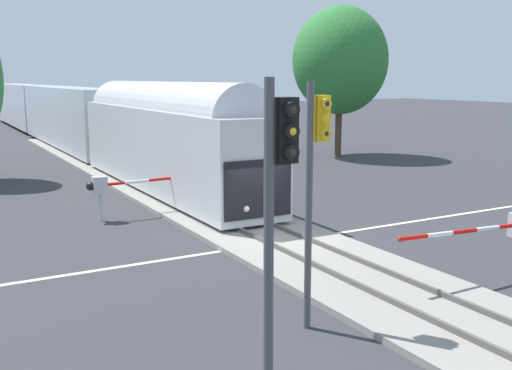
{
  "coord_description": "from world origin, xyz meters",
  "views": [
    {
      "loc": [
        -10.45,
        -17.21,
        5.65
      ],
      "look_at": [
        -0.52,
        0.55,
        2.0
      ],
      "focal_mm": 41.96,
      "sensor_mm": 36.0,
      "label": 1
    }
  ],
  "objects_px": {
    "commuter_train": "(67,114)",
    "crossing_gate_far": "(115,185)",
    "maple_right_background": "(340,60)",
    "traffic_signal_median": "(315,166)",
    "crossing_gate_near": "(508,228)",
    "traffic_signal_near_left": "(277,201)"
  },
  "relations": [
    {
      "from": "commuter_train",
      "to": "traffic_signal_median",
      "type": "xyz_separation_m",
      "value": [
        -2.99,
        -39.59,
        1.01
      ]
    },
    {
      "from": "crossing_gate_far",
      "to": "maple_right_background",
      "type": "xyz_separation_m",
      "value": [
        19.92,
        11.7,
        5.48
      ]
    },
    {
      "from": "commuter_train",
      "to": "maple_right_background",
      "type": "height_order",
      "value": "maple_right_background"
    },
    {
      "from": "crossing_gate_near",
      "to": "maple_right_background",
      "type": "distance_m",
      "value": 27.49
    },
    {
      "from": "commuter_train",
      "to": "crossing_gate_far",
      "type": "distance_m",
      "value": 27.19
    },
    {
      "from": "crossing_gate_near",
      "to": "crossing_gate_far",
      "type": "height_order",
      "value": "same"
    },
    {
      "from": "traffic_signal_median",
      "to": "traffic_signal_near_left",
      "type": "xyz_separation_m",
      "value": [
        -2.81,
        -3.02,
        0.05
      ]
    },
    {
      "from": "crossing_gate_near",
      "to": "traffic_signal_near_left",
      "type": "xyz_separation_m",
      "value": [
        -9.78,
        -3.34,
        2.39
      ]
    },
    {
      "from": "traffic_signal_median",
      "to": "traffic_signal_near_left",
      "type": "height_order",
      "value": "traffic_signal_near_left"
    },
    {
      "from": "maple_right_background",
      "to": "commuter_train",
      "type": "bearing_deg",
      "value": 136.57
    },
    {
      "from": "traffic_signal_median",
      "to": "maple_right_background",
      "type": "relative_size",
      "value": 0.52
    },
    {
      "from": "traffic_signal_median",
      "to": "crossing_gate_far",
      "type": "bearing_deg",
      "value": 94.03
    },
    {
      "from": "commuter_train",
      "to": "maple_right_background",
      "type": "bearing_deg",
      "value": -43.43
    },
    {
      "from": "crossing_gate_near",
      "to": "traffic_signal_near_left",
      "type": "relative_size",
      "value": 0.92
    },
    {
      "from": "crossing_gate_near",
      "to": "crossing_gate_far",
      "type": "distance_m",
      "value": 14.68
    },
    {
      "from": "traffic_signal_median",
      "to": "commuter_train",
      "type": "bearing_deg",
      "value": 85.68
    },
    {
      "from": "crossing_gate_far",
      "to": "maple_right_background",
      "type": "relative_size",
      "value": 0.53
    },
    {
      "from": "traffic_signal_median",
      "to": "maple_right_background",
      "type": "height_order",
      "value": "maple_right_background"
    },
    {
      "from": "crossing_gate_near",
      "to": "maple_right_background",
      "type": "xyz_separation_m",
      "value": [
        12.06,
        24.1,
        5.47
      ]
    },
    {
      "from": "crossing_gate_far",
      "to": "maple_right_background",
      "type": "bearing_deg",
      "value": 30.41
    },
    {
      "from": "traffic_signal_near_left",
      "to": "crossing_gate_far",
      "type": "bearing_deg",
      "value": 83.08
    },
    {
      "from": "crossing_gate_near",
      "to": "crossing_gate_far",
      "type": "xyz_separation_m",
      "value": [
        -7.87,
        12.4,
        -0.01
      ]
    }
  ]
}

